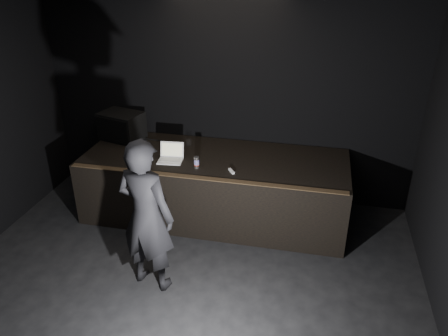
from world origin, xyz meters
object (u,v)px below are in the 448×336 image
object	(u,v)px
stage_riser	(215,186)
person	(146,216)
stage_monitor	(121,126)
laptop	(171,156)
beer_can	(197,162)

from	to	relation	value
stage_riser	person	world-z (taller)	person
stage_monitor	laptop	xyz separation A→B (m)	(1.06, -0.61, -0.16)
stage_riser	person	bearing A→B (deg)	-102.98
laptop	beer_can	bearing A→B (deg)	-28.37
stage_riser	stage_monitor	world-z (taller)	stage_monitor
stage_monitor	laptop	distance (m)	1.23
stage_monitor	person	size ratio (longest dim) A/B	0.39
stage_monitor	beer_can	xyz separation A→B (m)	(1.51, -0.80, -0.14)
stage_riser	stage_monitor	bearing A→B (deg)	167.03
beer_can	laptop	bearing A→B (deg)	157.29
stage_monitor	laptop	world-z (taller)	stage_monitor
beer_can	person	size ratio (longest dim) A/B	0.09
person	laptop	bearing A→B (deg)	-70.08
laptop	person	world-z (taller)	person
stage_monitor	person	bearing A→B (deg)	-44.96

